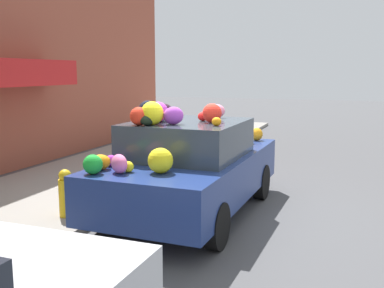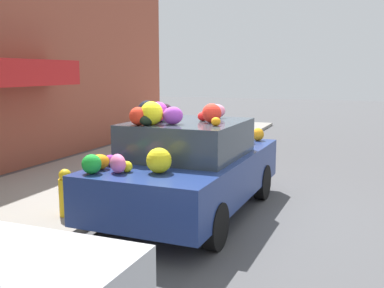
{
  "view_description": "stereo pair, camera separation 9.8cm",
  "coord_description": "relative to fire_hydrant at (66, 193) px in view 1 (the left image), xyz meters",
  "views": [
    {
      "loc": [
        -6.35,
        -2.33,
        2.2
      ],
      "look_at": [
        0.0,
        0.02,
        1.1
      ],
      "focal_mm": 42.0,
      "sensor_mm": 36.0,
      "label": 1
    },
    {
      "loc": [
        -6.32,
        -2.42,
        2.2
      ],
      "look_at": [
        0.0,
        0.02,
        1.1
      ],
      "focal_mm": 42.0,
      "sensor_mm": 36.0,
      "label": 2
    }
  ],
  "objects": [
    {
      "name": "art_car",
      "position": [
        1.02,
        -1.55,
        0.32
      ],
      "size": [
        3.96,
        1.89,
        1.8
      ],
      "rotation": [
        0.0,
        0.0,
        -0.03
      ],
      "color": "navy",
      "rests_on": "ground"
    },
    {
      "name": "sidewalk_curb",
      "position": [
        1.08,
        1.12,
        -0.4
      ],
      "size": [
        24.0,
        3.2,
        0.11
      ],
      "color": "gray",
      "rests_on": "ground"
    },
    {
      "name": "ground_plane",
      "position": [
        1.08,
        -1.58,
        -0.45
      ],
      "size": [
        60.0,
        60.0,
        0.0
      ],
      "primitive_type": "plane",
      "color": "#4C4C4F"
    },
    {
      "name": "fire_hydrant",
      "position": [
        0.0,
        0.0,
        0.0
      ],
      "size": [
        0.2,
        0.2,
        0.7
      ],
      "color": "gold",
      "rests_on": "sidewalk_curb"
    }
  ]
}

